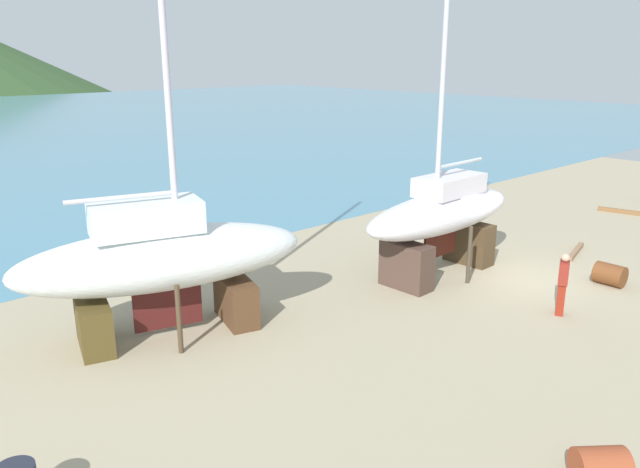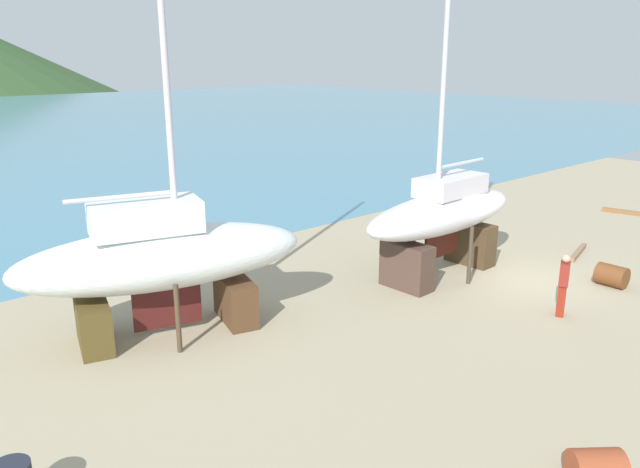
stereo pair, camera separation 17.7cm
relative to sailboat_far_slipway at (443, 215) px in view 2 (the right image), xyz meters
name	(u,v)px [view 2 (the right image)]	position (x,y,z in m)	size (l,w,h in m)	color
sea_water	(0,127)	(1.46, 53.33, -1.92)	(146.95, 93.24, 0.01)	teal
sailboat_far_slipway	(443,215)	(0.00, 0.00, 0.00)	(6.61, 2.24, 11.67)	#49352C
sailboat_mid_port	(163,258)	(-8.41, 1.85, 0.03)	(7.23, 3.89, 10.99)	#50331F
worker	(563,284)	(-0.13, -4.05, -1.04)	(0.50, 0.41, 1.69)	maroon
barrel_tipped_center	(612,275)	(3.02, -3.99, -1.59)	(0.65, 0.65, 0.83)	brown
timber_short_skew	(626,212)	(12.04, -0.65, -1.82)	(1.94, 0.12, 0.19)	brown
timber_long_aft	(578,253)	(5.15, -1.92, -1.84)	(2.05, 0.16, 0.15)	#8D684A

